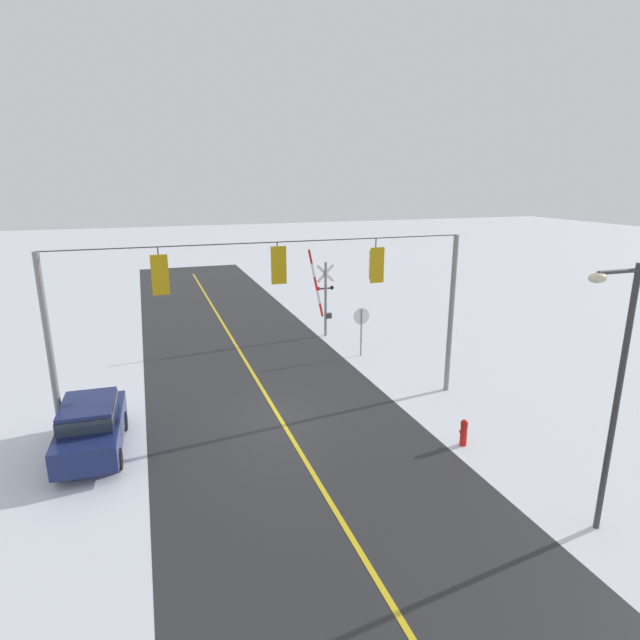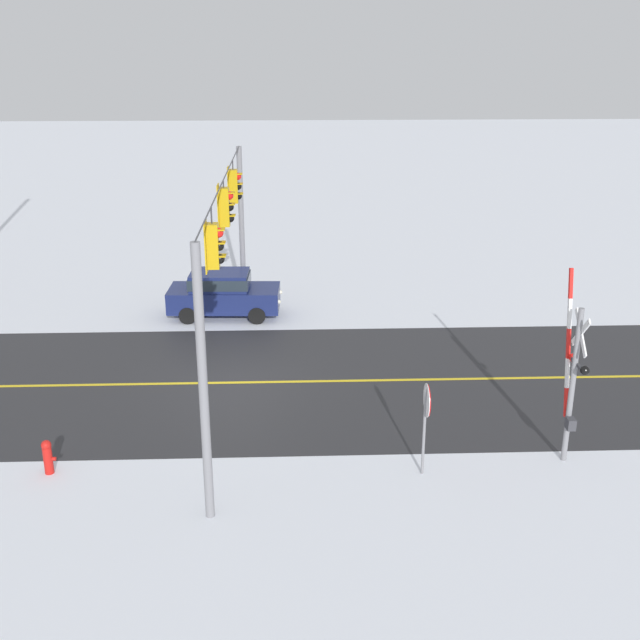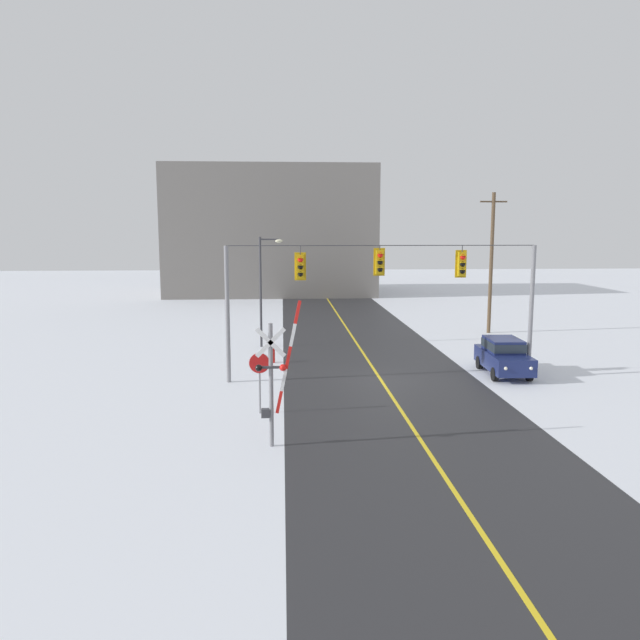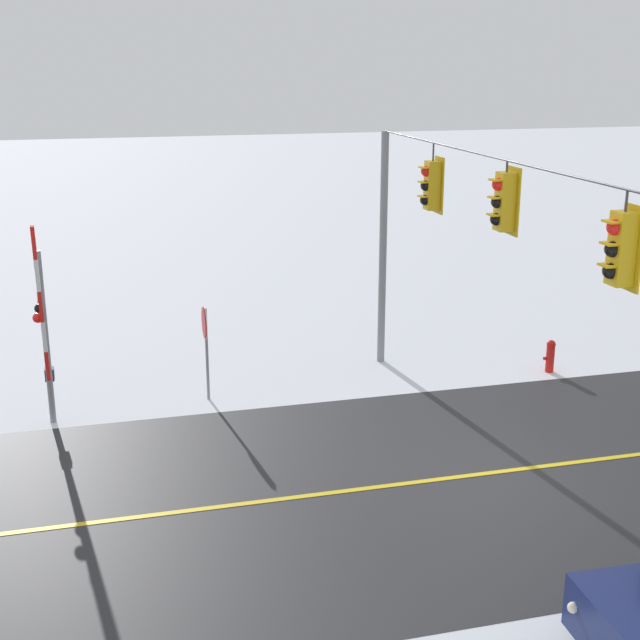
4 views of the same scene
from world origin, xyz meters
name	(u,v)px [view 3 (image 3 of 4)]	position (x,y,z in m)	size (l,w,h in m)	color
ground_plane	(381,380)	(0.00, 0.00, 0.00)	(160.00, 160.00, 0.00)	silver
road_asphalt	(364,354)	(0.00, 6.00, 0.00)	(9.00, 80.00, 0.01)	#28282B
lane_centre_line	(364,354)	(0.00, 6.00, 0.01)	(0.14, 72.00, 0.01)	gold
signal_span	(381,288)	(-0.03, -0.01, 4.27)	(14.20, 0.47, 6.22)	gray
stop_sign	(259,369)	(-5.41, -4.97, 1.71)	(0.80, 0.09, 2.35)	gray
railroad_crossing	(274,377)	(-4.82, -8.60, 2.29)	(1.47, 0.31, 4.72)	gray
parked_car_navy	(504,355)	(6.05, 0.73, 0.95)	(1.95, 4.25, 1.74)	navy
streetlamp_near	(264,281)	(-5.59, 8.57, 3.92)	(1.39, 0.28, 6.50)	#38383D
fire_hydrant	(273,354)	(-5.05, 4.06, 0.47)	(0.24, 0.31, 0.88)	red
utility_pole	(491,262)	(9.39, 12.67, 4.80)	(1.80, 0.24, 9.33)	brown
building_distant	(271,231)	(-5.67, 40.46, 6.74)	(21.88, 12.67, 13.48)	slate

